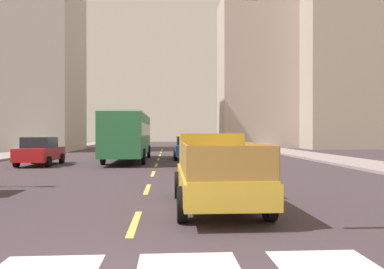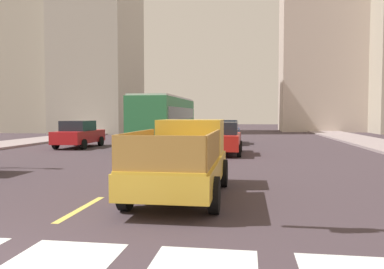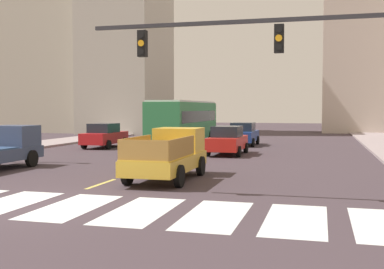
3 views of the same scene
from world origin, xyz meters
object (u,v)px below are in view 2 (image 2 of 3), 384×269
(city_bus, at_px, (165,117))
(sedan_mid, at_px, (79,134))
(sedan_near_right, at_px, (226,132))
(pickup_stakebed, at_px, (184,159))
(sedan_far, at_px, (223,138))

(city_bus, xyz_separation_m, sedan_mid, (-4.98, -3.17, -1.09))
(city_bus, bearing_deg, sedan_near_right, 19.86)
(pickup_stakebed, bearing_deg, sedan_mid, 122.26)
(city_bus, height_order, sedan_far, city_bus)
(pickup_stakebed, distance_m, sedan_near_right, 17.69)
(sedan_near_right, bearing_deg, sedan_far, -89.73)
(sedan_far, bearing_deg, pickup_stakebed, -89.91)
(city_bus, relative_size, sedan_mid, 2.45)
(sedan_mid, height_order, sedan_near_right, same)
(sedan_mid, relative_size, sedan_far, 1.00)
(sedan_near_right, bearing_deg, pickup_stakebed, -91.85)
(pickup_stakebed, xyz_separation_m, sedan_far, (0.35, 10.28, -0.08))
(city_bus, distance_m, sedan_mid, 6.00)
(sedan_far, bearing_deg, sedan_near_right, 93.73)
(pickup_stakebed, relative_size, sedan_near_right, 1.18)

